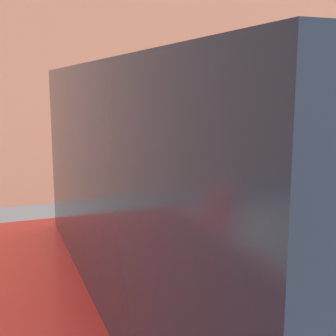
% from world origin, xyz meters
% --- Properties ---
extents(sidewalk, '(24.00, 2.80, 0.12)m').
position_xyz_m(sidewalk, '(0.00, 2.20, 0.06)').
color(sidewalk, '#ADAAA3').
rests_on(sidewalk, ground_plane).
extents(building_facade, '(24.00, 0.30, 5.36)m').
position_xyz_m(building_facade, '(0.00, 5.40, 2.68)').
color(building_facade, '#935642').
rests_on(building_facade, ground_plane).
extents(parking_meter, '(0.19, 0.12, 1.53)m').
position_xyz_m(parking_meter, '(0.51, 1.13, 1.15)').
color(parking_meter, gray).
rests_on(parking_meter, sidewalk).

